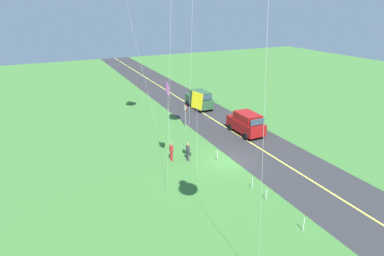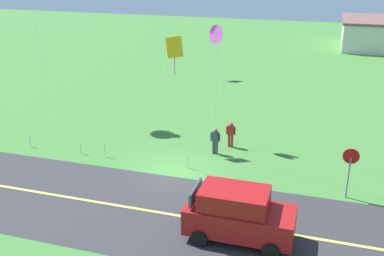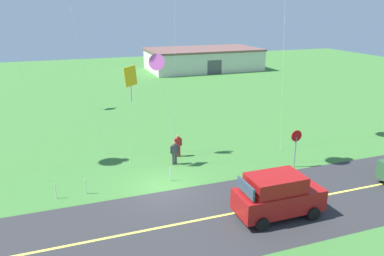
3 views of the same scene
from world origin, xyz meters
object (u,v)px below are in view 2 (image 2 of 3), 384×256
Objects in this scene: car_suv_foreground at (238,214)px; stop_sign at (350,163)px; person_adult_near at (215,140)px; person_adult_companion at (231,133)px; kite_blue_mid at (217,35)px; kite_cyan_top at (174,49)px.

stop_sign is at bearing 47.98° from car_suv_foreground.
stop_sign is at bearing -153.28° from person_adult_near.
kite_blue_mid is at bearing 6.84° from person_adult_companion.
stop_sign is 0.38× the size of kite_cyan_top.
stop_sign is (4.33, 4.80, 0.65)m from car_suv_foreground.
kite_cyan_top is (-2.59, 0.47, 5.06)m from person_adult_near.
stop_sign reaches higher than person_adult_companion.
kite_cyan_top is (-9.85, 3.56, 4.13)m from stop_sign.
kite_cyan_top is (-5.53, 8.37, 4.77)m from car_suv_foreground.
person_adult_near is (-7.27, 3.09, -0.94)m from stop_sign.
car_suv_foreground is at bearing -70.71° from kite_blue_mid.
kite_cyan_top reaches higher than car_suv_foreground.
car_suv_foreground is 11.11m from kite_cyan_top.
car_suv_foreground is 8.43m from person_adult_near.
person_adult_near is at bearing -10.36° from kite_cyan_top.
car_suv_foreground is at bearing 142.50° from person_adult_companion.
stop_sign is 0.36× the size of kite_blue_mid.
person_adult_near is 6.06m from kite_blue_mid.
person_adult_companion is 6.06m from kite_cyan_top.
person_adult_companion is at bearing -31.58° from kite_blue_mid.
kite_cyan_top is (-2.08, -1.47, -0.65)m from kite_blue_mid.
stop_sign is 1.60× the size of person_adult_near.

